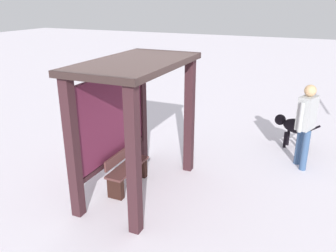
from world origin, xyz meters
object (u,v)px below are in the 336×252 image
at_px(bench_left_inside, 127,171).
at_px(dog, 294,126).
at_px(bus_shelter, 129,100).
at_px(person_walking, 306,120).

height_order(bench_left_inside, dog, dog).
bearing_deg(bus_shelter, dog, -38.91).
xyz_separation_m(bench_left_inside, person_walking, (2.26, -3.00, 0.74)).
xyz_separation_m(bus_shelter, dog, (3.25, -2.62, -1.19)).
bearing_deg(dog, bench_left_inside, 139.87).
relative_size(bus_shelter, dog, 2.46).
height_order(bench_left_inside, person_walking, person_walking).
xyz_separation_m(person_walking, dog, (0.99, 0.26, -0.52)).
bearing_deg(dog, person_walking, -165.40).
distance_m(bus_shelter, bench_left_inside, 1.42).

